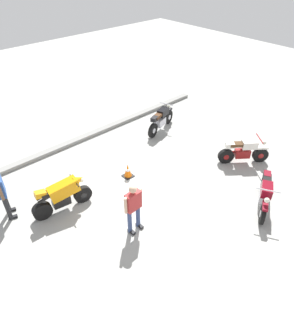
{
  "coord_description": "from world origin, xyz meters",
  "views": [
    {
      "loc": [
        -5.09,
        -5.63,
        7.02
      ],
      "look_at": [
        0.41,
        0.48,
        0.75
      ],
      "focal_mm": 32.56,
      "sensor_mm": 36.0,
      "label": 1
    }
  ],
  "objects": [
    {
      "name": "motorcycle_orange_sportbike",
      "position": [
        -2.36,
        1.37,
        0.59
      ],
      "size": [
        1.96,
        0.7,
        1.14
      ],
      "rotation": [
        0.0,
        0.0,
        6.14
      ],
      "color": "black",
      "rests_on": "ground"
    },
    {
      "name": "person_in_blue_shirt",
      "position": [
        -3.77,
        2.28,
        1.03
      ],
      "size": [
        0.41,
        0.68,
        1.77
      ],
      "rotation": [
        0.0,
        0.0,
        6.02
      ],
      "color": "#262628",
      "rests_on": "ground"
    },
    {
      "name": "motorcycle_maroon_cruiser",
      "position": [
        2.49,
        -2.8,
        0.52
      ],
      "size": [
        1.87,
        1.14,
        1.09
      ],
      "rotation": [
        0.0,
        0.0,
        3.66
      ],
      "color": "black",
      "rests_on": "ground"
    },
    {
      "name": "curb_edge",
      "position": [
        0.0,
        4.6,
        0.07
      ],
      "size": [
        14.0,
        0.3,
        0.15
      ],
      "primitive_type": "cube",
      "color": "gray",
      "rests_on": "ground"
    },
    {
      "name": "person_in_red_shirt",
      "position": [
        -1.23,
        -0.77,
        0.96
      ],
      "size": [
        0.65,
        0.32,
        1.68
      ],
      "rotation": [
        0.0,
        0.0,
        4.75
      ],
      "color": "#384772",
      "rests_on": "ground"
    },
    {
      "name": "motorcycle_black_cruiser",
      "position": [
        3.46,
        2.93,
        0.52
      ],
      "size": [
        2.03,
        0.84,
        1.09
      ],
      "rotation": [
        0.0,
        0.0,
        0.3
      ],
      "color": "black",
      "rests_on": "ground"
    },
    {
      "name": "motorcycle_cream_vintage",
      "position": [
        4.09,
        -0.96,
        0.49
      ],
      "size": [
        1.63,
        1.34,
        1.07
      ],
      "rotation": [
        0.0,
        0.0,
        5.61
      ],
      "color": "black",
      "rests_on": "ground"
    },
    {
      "name": "ground_plane",
      "position": [
        0.0,
        0.0,
        0.0
      ],
      "size": [
        40.0,
        40.0,
        0.0
      ],
      "primitive_type": "plane",
      "color": "#9E9E99"
    },
    {
      "name": "traffic_cone",
      "position": [
        0.23,
        1.31,
        0.26
      ],
      "size": [
        0.36,
        0.36,
        0.53
      ],
      "color": "black",
      "rests_on": "ground"
    }
  ]
}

